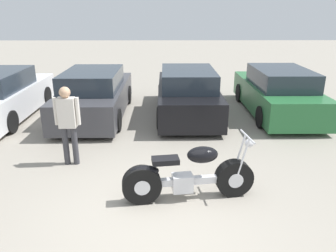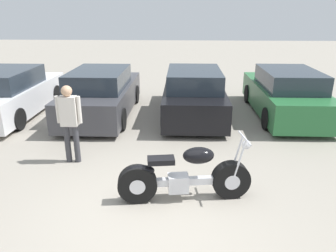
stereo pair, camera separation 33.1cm
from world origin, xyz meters
The scene contains 7 objects.
ground_plane centered at (0.00, 0.00, 0.00)m, with size 60.00×60.00×0.00m, color gray.
motorcycle centered at (0.46, 0.51, 0.43)m, with size 2.24×0.69×1.10m.
parked_car_white centered at (-4.74, 4.99, 0.65)m, with size 1.80×4.36×1.41m.
parked_car_dark_grey centered at (-1.99, 5.11, 0.65)m, with size 1.80×4.36×1.41m.
parked_car_black centered at (0.76, 5.25, 0.65)m, with size 1.80×4.36×1.41m.
parked_car_green centered at (3.51, 5.33, 0.65)m, with size 1.80×4.36×1.41m.
person_standing centered at (-1.87, 1.86, 0.98)m, with size 0.52×0.22×1.65m.
Camera 2 is at (0.41, -4.36, 3.07)m, focal length 35.00 mm.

